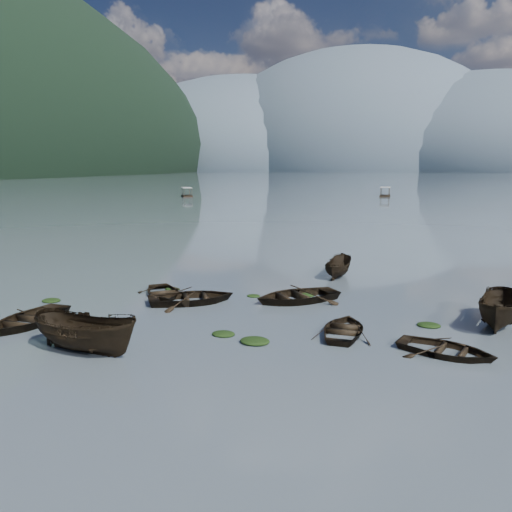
% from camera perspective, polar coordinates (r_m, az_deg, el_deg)
% --- Properties ---
extents(ground_plane, '(2400.00, 2400.00, 0.00)m').
position_cam_1_polar(ground_plane, '(20.64, -8.95, -11.23)').
color(ground_plane, '#515C65').
extents(haze_mtn_a, '(520.00, 520.00, 280.00)m').
position_cam_1_polar(haze_mtn_a, '(955.86, -1.08, 9.75)').
color(haze_mtn_a, '#475666').
rests_on(haze_mtn_a, ground).
extents(haze_mtn_b, '(520.00, 520.00, 340.00)m').
position_cam_1_polar(haze_mtn_b, '(920.03, 11.14, 9.55)').
color(haze_mtn_b, '#475666').
rests_on(haze_mtn_b, ground).
extents(haze_mtn_c, '(520.00, 520.00, 260.00)m').
position_cam_1_polar(haze_mtn_c, '(926.95, 23.71, 8.89)').
color(haze_mtn_c, '#475666').
rests_on(haze_mtn_c, ground).
extents(rowboat_0, '(3.53, 4.75, 0.94)m').
position_cam_1_polar(rowboat_0, '(26.62, -24.54, -7.11)').
color(rowboat_0, black).
rests_on(rowboat_0, ground).
extents(rowboat_1, '(5.84, 5.35, 0.99)m').
position_cam_1_polar(rowboat_1, '(28.19, -7.33, -5.31)').
color(rowboat_1, black).
rests_on(rowboat_1, ground).
extents(rowboat_2, '(5.23, 2.59, 1.94)m').
position_cam_1_polar(rowboat_2, '(21.93, -18.71, -10.36)').
color(rowboat_2, black).
rests_on(rowboat_2, ground).
extents(rowboat_3, '(2.86, 3.91, 0.79)m').
position_cam_1_polar(rowboat_3, '(23.35, 10.06, -8.70)').
color(rowboat_3, black).
rests_on(rowboat_3, ground).
extents(rowboat_4, '(4.56, 3.89, 0.80)m').
position_cam_1_polar(rowboat_4, '(21.95, 20.86, -10.47)').
color(rowboat_4, black).
rests_on(rowboat_4, ground).
extents(rowboat_5, '(2.99, 5.09, 1.85)m').
position_cam_1_polar(rowboat_5, '(26.67, 25.99, -7.19)').
color(rowboat_5, black).
rests_on(rowboat_5, ground).
extents(rowboat_6, '(4.46, 4.70, 0.79)m').
position_cam_1_polar(rowboat_6, '(29.91, -10.59, -4.49)').
color(rowboat_6, black).
rests_on(rowboat_6, ground).
extents(rowboat_7, '(6.09, 5.89, 1.03)m').
position_cam_1_polar(rowboat_7, '(28.40, 4.66, -5.14)').
color(rowboat_7, black).
rests_on(rowboat_7, ground).
extents(rowboat_8, '(1.95, 4.13, 1.54)m').
position_cam_1_polar(rowboat_8, '(35.04, 9.30, -2.29)').
color(rowboat_8, black).
rests_on(rowboat_8, ground).
extents(weed_clump_0, '(1.08, 0.88, 0.23)m').
position_cam_1_polar(weed_clump_0, '(22.87, -15.56, -9.33)').
color(weed_clump_0, black).
rests_on(weed_clump_0, ground).
extents(weed_clump_1, '(1.06, 0.85, 0.23)m').
position_cam_1_polar(weed_clump_1, '(22.80, -3.74, -9.02)').
color(weed_clump_1, black).
rests_on(weed_clump_1, ground).
extents(weed_clump_2, '(1.31, 1.05, 0.28)m').
position_cam_1_polar(weed_clump_2, '(21.82, -0.13, -9.90)').
color(weed_clump_2, black).
rests_on(weed_clump_2, ground).
extents(weed_clump_3, '(0.80, 0.67, 0.18)m').
position_cam_1_polar(weed_clump_3, '(29.26, -0.28, -4.65)').
color(weed_clump_3, black).
rests_on(weed_clump_3, ground).
extents(weed_clump_4, '(1.10, 0.87, 0.23)m').
position_cam_1_polar(weed_clump_4, '(25.34, 19.14, -7.59)').
color(weed_clump_4, black).
rests_on(weed_clump_4, ground).
extents(weed_clump_5, '(1.07, 0.87, 0.23)m').
position_cam_1_polar(weed_clump_5, '(30.48, -22.36, -4.83)').
color(weed_clump_5, black).
rests_on(weed_clump_5, ground).
extents(weed_clump_6, '(0.92, 0.77, 0.19)m').
position_cam_1_polar(weed_clump_6, '(31.27, -9.52, -3.82)').
color(weed_clump_6, black).
rests_on(weed_clump_6, ground).
extents(weed_clump_7, '(1.01, 0.81, 0.22)m').
position_cam_1_polar(weed_clump_7, '(29.54, 5.72, -4.55)').
color(weed_clump_7, black).
rests_on(weed_clump_7, ground).
extents(pontoon_left, '(4.82, 6.12, 2.18)m').
position_cam_1_polar(pontoon_left, '(127.95, -7.88, 6.75)').
color(pontoon_left, black).
rests_on(pontoon_left, ground).
extents(pontoon_centre, '(2.63, 6.00, 2.28)m').
position_cam_1_polar(pontoon_centre, '(131.02, 14.52, 6.60)').
color(pontoon_centre, black).
rests_on(pontoon_centre, ground).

